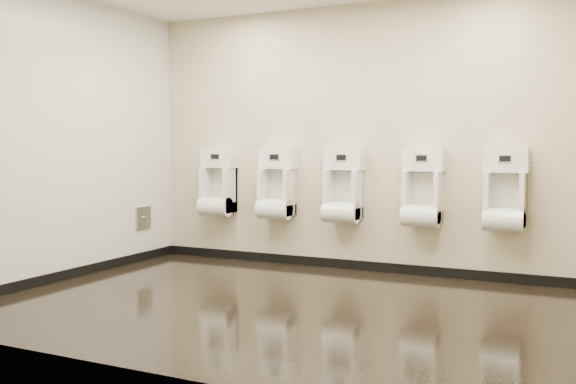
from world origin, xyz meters
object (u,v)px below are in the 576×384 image
access_panel (143,217)px  urinal_4 (505,196)px  urinal_1 (276,189)px  urinal_3 (422,193)px  urinal_0 (218,187)px  urinal_2 (343,191)px

access_panel → urinal_4: bearing=6.0°
urinal_4 → urinal_1: bearing=180.0°
access_panel → urinal_1: 1.60m
urinal_1 → urinal_3: bearing=0.0°
urinal_0 → urinal_4: same height
urinal_3 → urinal_4: (0.78, 0.00, 0.00)m
access_panel → urinal_0: size_ratio=0.32×
urinal_0 → urinal_3: 2.38m
urinal_0 → urinal_1: same height
urinal_0 → urinal_3: same height
urinal_1 → urinal_4: (2.40, 0.00, 0.00)m
urinal_2 → urinal_4: size_ratio=1.00×
access_panel → urinal_1: (1.51, 0.41, 0.35)m
access_panel → urinal_0: 0.92m
urinal_0 → urinal_3: bearing=0.0°
urinal_3 → urinal_4: 0.78m
urinal_0 → urinal_3: size_ratio=1.00×
access_panel → urinal_2: size_ratio=0.32×
access_panel → urinal_0: urinal_0 is taller
urinal_2 → urinal_3: size_ratio=1.00×
urinal_2 → urinal_4: (1.62, 0.00, 0.00)m
urinal_2 → urinal_4: same height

